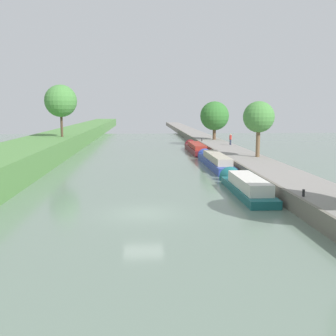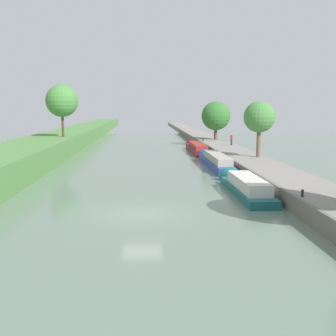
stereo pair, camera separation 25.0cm
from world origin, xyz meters
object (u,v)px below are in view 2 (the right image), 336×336
narrowboat_blue (215,161)px  person_walking (232,139)px  narrowboat_maroon (197,148)px  mooring_bollard_far (203,140)px  narrowboat_teal (244,185)px  mooring_bollard_near (302,193)px

narrowboat_blue → person_walking: size_ratio=8.83×
narrowboat_maroon → mooring_bollard_far: 6.22m
narrowboat_teal → narrowboat_maroon: (0.14, 29.75, 0.01)m
narrowboat_blue → mooring_bollard_far: 21.38m
narrowboat_teal → mooring_bollard_near: (1.97, -6.65, 0.78)m
narrowboat_maroon → person_walking: 5.36m
person_walking → mooring_bollard_far: (-3.17, 7.27, -0.65)m
narrowboat_teal → person_walking: bearing=79.8°
narrowboat_blue → mooring_bollard_near: (1.71, -21.00, 0.70)m
narrowboat_teal → person_walking: person_walking is taller
narrowboat_teal → narrowboat_blue: bearing=89.0°
narrowboat_teal → mooring_bollard_near: size_ratio=24.34×
narrowboat_teal → narrowboat_blue: narrowboat_blue is taller
person_walking → mooring_bollard_near: bearing=-95.2°
mooring_bollard_near → narrowboat_blue: bearing=94.7°
narrowboat_maroon → mooring_bollard_near: (1.82, -36.40, 0.77)m
narrowboat_blue → person_walking: bearing=70.8°
person_walking → mooring_bollard_near: (-3.17, -35.03, -0.65)m
narrowboat_teal → mooring_bollard_near: 6.98m
narrowboat_maroon → mooring_bollard_far: size_ratio=30.83×
narrowboat_maroon → mooring_bollard_near: size_ratio=30.83×
mooring_bollard_far → mooring_bollard_near: bearing=-90.0°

